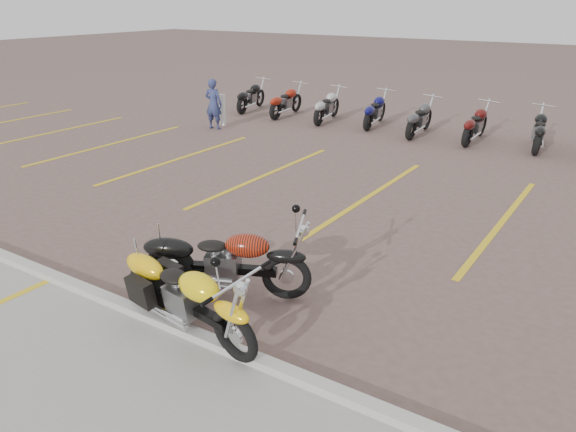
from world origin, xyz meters
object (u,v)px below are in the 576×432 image
(person_a, at_px, (213,104))
(bollard, at_px, (222,110))
(yellow_cruiser, at_px, (188,298))
(flame_cruiser, at_px, (223,264))

(person_a, relative_size, bollard, 1.57)
(yellow_cruiser, xyz_separation_m, bollard, (-7.39, 9.64, 0.01))
(bollard, bearing_deg, flame_cruiser, -50.50)
(yellow_cruiser, xyz_separation_m, flame_cruiser, (-0.24, 0.97, -0.00))
(flame_cruiser, height_order, person_a, person_a)
(yellow_cruiser, height_order, flame_cruiser, yellow_cruiser)
(bollard, bearing_deg, person_a, -79.49)
(flame_cruiser, bearing_deg, person_a, 106.93)
(person_a, xyz_separation_m, bollard, (-0.10, 0.54, -0.28))
(bollard, bearing_deg, yellow_cruiser, -52.52)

